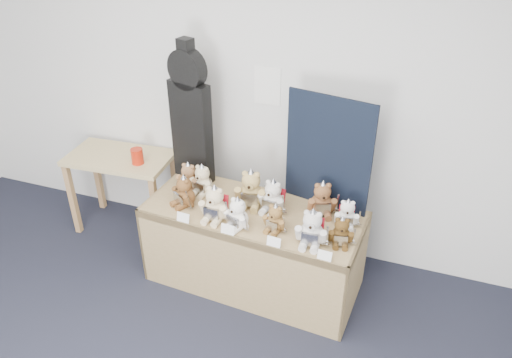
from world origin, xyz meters
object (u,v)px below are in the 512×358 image
(teddy_front_left, at_px, (215,205))
(teddy_back_left, at_px, (202,181))
(teddy_front_far_right, at_px, (312,229))
(teddy_back_centre_left, at_px, (251,190))
(guitar_case, at_px, (190,114))
(red_cup, at_px, (137,156))
(teddy_front_right, at_px, (275,219))
(teddy_back_right, at_px, (322,200))
(teddy_front_centre, at_px, (237,214))
(teddy_back_end, at_px, (347,215))
(side_table, at_px, (121,168))
(teddy_front_end, at_px, (341,232))
(teddy_front_far_left, at_px, (184,192))
(display_table, at_px, (250,232))
(teddy_back_far_left, at_px, (189,178))

(teddy_front_left, xyz_separation_m, teddy_back_left, (-0.23, 0.29, -0.01))
(teddy_front_far_right, xyz_separation_m, teddy_back_centre_left, (-0.54, 0.30, 0.01))
(teddy_front_left, height_order, teddy_back_centre_left, teddy_back_centre_left)
(guitar_case, height_order, teddy_front_left, guitar_case)
(red_cup, distance_m, teddy_back_left, 0.67)
(teddy_front_right, bearing_deg, teddy_front_left, -167.74)
(red_cup, xyz_separation_m, teddy_back_right, (1.59, -0.10, -0.01))
(teddy_front_centre, distance_m, teddy_back_end, 0.77)
(teddy_front_centre, bearing_deg, side_table, 176.38)
(teddy_front_end, xyz_separation_m, teddy_back_end, (-0.00, 0.21, 0.00))
(guitar_case, bearing_deg, teddy_front_right, -13.36)
(guitar_case, bearing_deg, teddy_back_left, -34.64)
(teddy_front_end, height_order, teddy_back_end, teddy_back_end)
(teddy_front_left, bearing_deg, side_table, 158.76)
(teddy_front_far_left, xyz_separation_m, teddy_back_centre_left, (0.47, 0.16, 0.02))
(teddy_front_far_right, xyz_separation_m, teddy_back_end, (0.18, 0.28, -0.02))
(display_table, bearing_deg, teddy_front_far_left, -173.66)
(teddy_front_far_left, height_order, teddy_front_right, teddy_front_far_left)
(teddy_front_far_right, height_order, teddy_back_right, teddy_front_far_right)
(teddy_front_far_left, bearing_deg, teddy_back_centre_left, 49.19)
(guitar_case, xyz_separation_m, teddy_front_far_left, (0.10, -0.39, -0.45))
(teddy_front_far_right, bearing_deg, teddy_back_far_left, 159.67)
(teddy_front_far_left, xyz_separation_m, teddy_front_right, (0.73, -0.07, -0.02))
(teddy_front_left, bearing_deg, teddy_front_far_left, 165.18)
(teddy_front_right, distance_m, teddy_back_right, 0.40)
(teddy_back_right, bearing_deg, teddy_front_far_left, 172.54)
(side_table, relative_size, teddy_front_right, 3.99)
(teddy_front_far_right, xyz_separation_m, teddy_back_left, (-0.95, 0.33, -0.01))
(teddy_front_far_right, height_order, teddy_back_end, teddy_front_far_right)
(teddy_front_far_left, relative_size, teddy_front_far_right, 0.90)
(side_table, relative_size, teddy_front_far_right, 3.07)
(teddy_front_end, distance_m, teddy_back_right, 0.36)
(teddy_back_left, bearing_deg, teddy_back_right, 10.17)
(teddy_front_right, relative_size, teddy_back_right, 0.79)
(teddy_front_far_left, height_order, teddy_front_far_right, teddy_front_far_right)
(guitar_case, distance_m, teddy_back_far_left, 0.49)
(red_cup, bearing_deg, teddy_back_left, -11.96)
(teddy_front_centre, xyz_separation_m, teddy_back_left, (-0.42, 0.32, 0.00))
(teddy_front_far_left, relative_size, teddy_back_end, 1.14)
(teddy_front_centre, bearing_deg, teddy_front_far_left, -176.65)
(teddy_front_far_left, height_order, teddy_front_left, teddy_front_left)
(teddy_back_left, bearing_deg, teddy_front_far_left, -98.10)
(guitar_case, height_order, teddy_front_far_left, guitar_case)
(teddy_front_right, height_order, teddy_back_end, teddy_back_end)
(teddy_front_right, distance_m, teddy_back_far_left, 0.84)
(teddy_back_end, bearing_deg, teddy_back_left, 166.90)
(red_cup, relative_size, teddy_front_end, 0.57)
(side_table, xyz_separation_m, guitar_case, (0.72, -0.01, 0.62))
(guitar_case, height_order, teddy_back_far_left, guitar_case)
(guitar_case, distance_m, teddy_back_left, 0.52)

